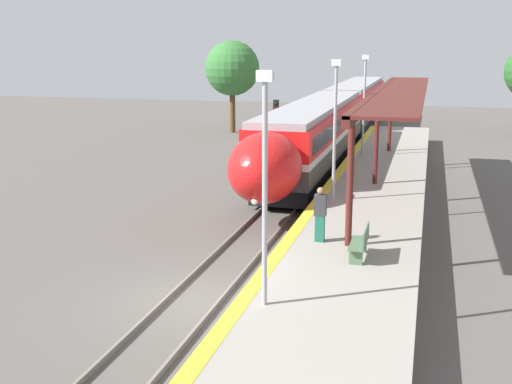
% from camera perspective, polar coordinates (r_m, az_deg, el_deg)
% --- Properties ---
extents(ground_plane, '(120.00, 120.00, 0.00)m').
position_cam_1_polar(ground_plane, '(17.77, -5.44, -9.60)').
color(ground_plane, '#56514C').
extents(rail_left, '(0.08, 90.00, 0.15)m').
position_cam_1_polar(rail_left, '(18.00, -7.62, -9.11)').
color(rail_left, slate).
rests_on(rail_left, ground_plane).
extents(rail_right, '(0.08, 90.00, 0.15)m').
position_cam_1_polar(rail_right, '(17.52, -3.21, -9.64)').
color(rail_right, slate).
rests_on(rail_right, ground_plane).
extents(train, '(2.89, 41.41, 3.80)m').
position_cam_1_polar(train, '(42.44, 7.21, 6.64)').
color(train, black).
rests_on(train, ground_plane).
extents(platform_right, '(4.13, 64.00, 1.00)m').
position_cam_1_polar(platform_right, '(16.71, 6.95, -9.33)').
color(platform_right, gray).
rests_on(platform_right, ground_plane).
extents(platform_bench, '(0.44, 1.46, 0.89)m').
position_cam_1_polar(platform_bench, '(18.04, 9.34, -4.46)').
color(platform_bench, '#4C6B4C').
rests_on(platform_bench, platform_right).
extents(person_waiting, '(0.36, 0.22, 1.68)m').
position_cam_1_polar(person_waiting, '(19.33, 5.73, -1.92)').
color(person_waiting, '#1E604C').
rests_on(person_waiting, platform_right).
extents(railway_signal, '(0.28, 0.28, 3.92)m').
position_cam_1_polar(railway_signal, '(34.82, 1.78, 5.75)').
color(railway_signal, '#59595E').
rests_on(railway_signal, ground_plane).
extents(lamppost_near, '(0.36, 0.20, 5.29)m').
position_cam_1_polar(lamppost_near, '(14.05, 0.79, 1.54)').
color(lamppost_near, '#9E9EA3').
rests_on(lamppost_near, platform_right).
extents(lamppost_mid, '(0.36, 0.20, 5.29)m').
position_cam_1_polar(lamppost_mid, '(24.23, 7.04, 6.29)').
color(lamppost_mid, '#9E9EA3').
rests_on(lamppost_mid, platform_right).
extents(lamppost_far, '(0.36, 0.20, 5.29)m').
position_cam_1_polar(lamppost_far, '(34.60, 9.59, 8.19)').
color(lamppost_far, '#9E9EA3').
rests_on(lamppost_far, platform_right).
extents(station_canopy, '(2.02, 20.95, 4.01)m').
position_cam_1_polar(station_canopy, '(27.36, 12.06, 8.41)').
color(station_canopy, '#511E19').
rests_on(station_canopy, platform_right).
extents(background_tree_left, '(4.24, 4.24, 7.12)m').
position_cam_1_polar(background_tree_left, '(50.66, -2.13, 10.91)').
color(background_tree_left, brown).
rests_on(background_tree_left, ground_plane).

